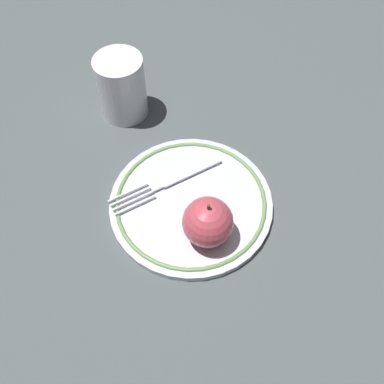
{
  "coord_description": "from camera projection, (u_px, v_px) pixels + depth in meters",
  "views": [
    {
      "loc": [
        0.3,
        -0.05,
        0.51
      ],
      "look_at": [
        -0.01,
        0.0,
        0.03
      ],
      "focal_mm": 40.0,
      "sensor_mm": 36.0,
      "label": 1
    }
  ],
  "objects": [
    {
      "name": "ground_plane",
      "position": [
        192.0,
        210.0,
        0.59
      ],
      "size": [
        2.0,
        2.0,
        0.0
      ],
      "primitive_type": "plane",
      "color": "#4A5154"
    },
    {
      "name": "plate",
      "position": [
        192.0,
        203.0,
        0.59
      ],
      "size": [
        0.23,
        0.23,
        0.01
      ],
      "color": "silver",
      "rests_on": "ground_plane"
    },
    {
      "name": "apple_red_whole",
      "position": [
        208.0,
        222.0,
        0.53
      ],
      "size": [
        0.06,
        0.06,
        0.07
      ],
      "color": "#C24553",
      "rests_on": "plate"
    },
    {
      "name": "fork",
      "position": [
        171.0,
        181.0,
        0.6
      ],
      "size": [
        0.08,
        0.17,
        0.0
      ],
      "rotation": [
        0.0,
        0.0,
        5.08
      ],
      "color": "silver",
      "rests_on": "plate"
    },
    {
      "name": "drinking_glass",
      "position": [
        122.0,
        87.0,
        0.65
      ],
      "size": [
        0.07,
        0.07,
        0.1
      ],
      "primitive_type": "cylinder",
      "color": "white",
      "rests_on": "ground_plane"
    }
  ]
}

